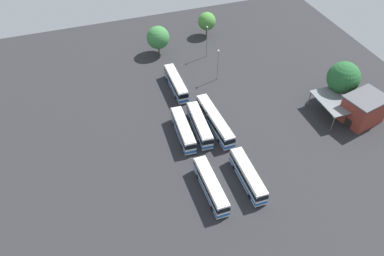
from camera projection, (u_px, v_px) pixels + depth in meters
ground_plane at (199, 132)px, 83.71m from camera, size 113.36×113.36×0.00m
bus_row0_slot1 at (176, 83)px, 93.67m from camera, size 12.77×2.61×3.53m
bus_row1_slot0 at (183, 130)px, 81.39m from camera, size 12.08×3.04×3.53m
bus_row1_slot1 at (199, 125)px, 82.53m from camera, size 12.53×3.24×3.53m
bus_row1_slot2 at (215, 120)px, 83.59m from camera, size 15.62×3.00×3.53m
bus_row2_slot0 at (211, 186)px, 70.30m from camera, size 12.41×2.52×3.53m
bus_row2_slot2 at (248, 176)px, 72.10m from camera, size 12.18×2.65×3.53m
depot_building at (363, 109)px, 84.22m from camera, size 8.36×9.76×6.53m
maintenance_shelter at (333, 101)px, 85.42m from camera, size 9.90×5.97×3.94m
lamp_post_mid_lot at (218, 64)px, 94.92m from camera, size 0.56×0.28×8.45m
lamp_post_by_building at (207, 41)px, 102.72m from camera, size 0.56×0.28×8.93m
tree_north_edge at (343, 78)px, 87.58m from camera, size 7.46×7.46×10.11m
tree_south_edge at (207, 21)px, 111.65m from camera, size 5.17×5.17×7.04m
tree_northwest at (158, 38)px, 103.95m from camera, size 6.19×6.19×7.96m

